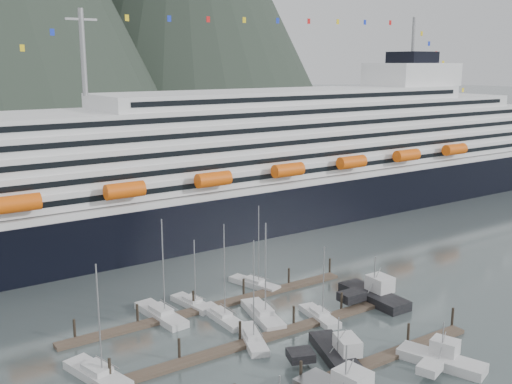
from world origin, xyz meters
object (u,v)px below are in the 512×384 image
at_px(sailboat_f, 192,304).
at_px(trawler_e, 373,295).
at_px(sailboat_b, 252,339).
at_px(sailboat_h, 320,316).
at_px(trawler_d, 441,359).
at_px(sailboat_d, 221,317).
at_px(cruise_ship, 259,170).
at_px(sailboat_e, 161,315).
at_px(sailboat_g, 254,284).
at_px(sailboat_c, 263,315).
at_px(trawler_c, 336,355).
at_px(sailboat_a, 98,375).

height_order(sailboat_f, trawler_e, sailboat_f).
height_order(sailboat_b, sailboat_h, sailboat_b).
bearing_deg(trawler_e, trawler_d, 159.08).
relative_size(sailboat_f, sailboat_h, 0.96).
relative_size(sailboat_d, sailboat_h, 1.29).
xyz_separation_m(cruise_ship, trawler_d, (-20.98, -69.98, -11.21)).
bearing_deg(sailboat_d, sailboat_b, 177.66).
relative_size(sailboat_b, sailboat_e, 0.95).
relative_size(sailboat_g, trawler_d, 1.30).
relative_size(sailboat_c, sailboat_g, 1.06).
height_order(sailboat_c, sailboat_g, sailboat_c).
distance_m(sailboat_e, sailboat_h, 23.13).
bearing_deg(cruise_ship, sailboat_d, -130.07).
relative_size(cruise_ship, sailboat_g, 14.66).
distance_m(sailboat_b, sailboat_f, 15.14).
bearing_deg(trawler_d, trawler_e, -41.41).
distance_m(cruise_ship, trawler_c, 70.18).
bearing_deg(sailboat_g, trawler_c, 151.25).
bearing_deg(sailboat_d, sailboat_h, -123.80).
bearing_deg(sailboat_g, sailboat_e, 82.24).
distance_m(sailboat_g, sailboat_h, 16.14).
bearing_deg(sailboat_e, sailboat_g, -86.42).
bearing_deg(sailboat_f, trawler_c, -174.08).
height_order(sailboat_d, trawler_c, sailboat_d).
distance_m(sailboat_d, sailboat_g, 14.00).
xyz_separation_m(sailboat_g, sailboat_h, (0.58, -16.13, -0.01)).
xyz_separation_m(sailboat_f, sailboat_h, (13.11, -14.53, 0.00)).
xyz_separation_m(sailboat_d, trawler_c, (5.42, -18.80, 0.43)).
height_order(sailboat_a, trawler_d, sailboat_a).
xyz_separation_m(cruise_ship, sailboat_g, (-25.03, -34.95, -11.63)).
xyz_separation_m(sailboat_c, trawler_e, (17.97, -4.37, 0.54)).
distance_m(sailboat_a, sailboat_e, 17.93).
xyz_separation_m(cruise_ship, sailboat_d, (-36.33, -43.20, -11.62)).
distance_m(sailboat_f, trawler_c, 26.31).
distance_m(sailboat_d, trawler_c, 19.57).
bearing_deg(sailboat_a, trawler_d, -133.95).
bearing_deg(cruise_ship, sailboat_h, -115.58).
height_order(cruise_ship, sailboat_d, cruise_ship).
bearing_deg(sailboat_c, sailboat_b, 147.91).
xyz_separation_m(sailboat_b, sailboat_f, (-0.91, 15.11, -0.03)).
bearing_deg(sailboat_e, trawler_e, -118.15).
bearing_deg(trawler_c, sailboat_e, 47.40).
distance_m(sailboat_d, sailboat_h, 14.26).
relative_size(sailboat_b, sailboat_h, 1.28).
relative_size(cruise_ship, sailboat_b, 14.19).
bearing_deg(sailboat_b, sailboat_g, -14.83).
bearing_deg(sailboat_e, sailboat_h, -130.31).
distance_m(cruise_ship, sailboat_f, 53.68).
bearing_deg(sailboat_d, trawler_c, -164.15).
bearing_deg(trawler_c, trawler_d, -108.55).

